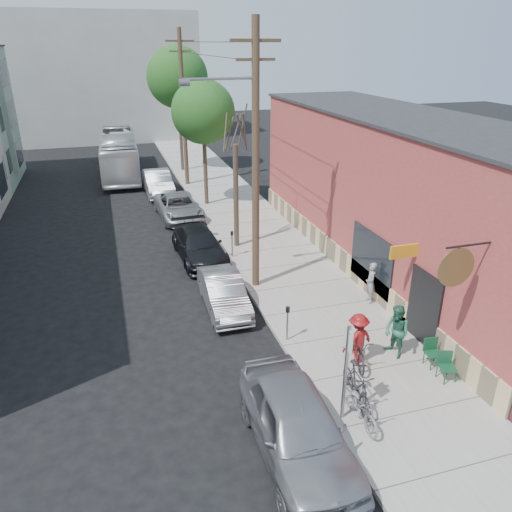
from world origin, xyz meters
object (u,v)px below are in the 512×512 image
object	(u,v)px
tree_bare	(236,197)
car_2	(199,245)
parking_meter_far	(232,240)
utility_pole_near	(254,157)
tree_leafy_mid	(203,112)
patron_grey	(371,283)
parking_meter_near	(288,318)
patron_green	(397,332)
car_0	(297,426)
bus	(119,155)
car_4	(158,183)
patio_chair_b	(447,367)
car_3	(179,207)
parked_bike_b	(360,406)
sign_post	(346,364)
car_1	(224,293)
tree_leafy_far	(177,77)
parked_bike_a	(357,386)
patio_chair_a	(434,354)
cyclist	(358,339)

from	to	relation	value
tree_bare	car_2	size ratio (longest dim) A/B	1.03
parking_meter_far	utility_pole_near	xyz separation A→B (m)	(0.14, -3.06, 4.43)
tree_leafy_mid	patron_grey	bearing A→B (deg)	-76.72
parking_meter_near	patron_green	size ratio (longest dim) A/B	0.71
car_0	bus	xyz separation A→B (m)	(-2.65, 29.98, 0.67)
tree_leafy_mid	car_4	world-z (taller)	tree_leafy_mid
patio_chair_b	car_0	world-z (taller)	car_0
patio_chair_b	car_2	world-z (taller)	car_2
patio_chair_b	car_3	bearing A→B (deg)	126.23
tree_bare	car_0	bearing A→B (deg)	-98.61
parked_bike_b	car_0	bearing A→B (deg)	-168.46
parking_meter_near	tree_bare	size ratio (longest dim) A/B	0.25
patron_grey	patron_green	xyz separation A→B (m)	(-0.98, -3.40, 0.06)
parking_meter_near	utility_pole_near	xyz separation A→B (m)	(0.14, 4.26, 4.43)
sign_post	car_1	distance (m)	7.17
tree_leafy_mid	tree_leafy_far	distance (m)	9.27
parking_meter_near	patio_chair_b	bearing A→B (deg)	-42.21
parked_bike_a	car_3	distance (m)	17.60
patron_grey	car_2	bearing A→B (deg)	-122.31
car_0	bus	size ratio (longest dim) A/B	0.45
patio_chair_a	cyclist	bearing A→B (deg)	165.23
tree_leafy_mid	tree_leafy_far	bearing A→B (deg)	90.00
parked_bike_a	utility_pole_near	bearing A→B (deg)	99.48
car_2	patio_chair_b	bearing A→B (deg)	-67.50
parking_meter_near	utility_pole_near	world-z (taller)	utility_pole_near
tree_leafy_mid	patio_chair_b	size ratio (longest dim) A/B	8.29
utility_pole_near	bus	xyz separation A→B (m)	(-4.25, 21.10, -3.89)
tree_leafy_far	parked_bike_a	distance (m)	29.20
parked_bike_a	tree_bare	bearing A→B (deg)	96.09
tree_leafy_mid	car_2	xyz separation A→B (m)	(-2.00, -7.97, -4.90)
parking_meter_near	car_0	xyz separation A→B (m)	(-1.45, -4.62, -0.14)
patio_chair_b	bus	size ratio (longest dim) A/B	0.08
patio_chair_b	bus	xyz separation A→B (m)	(-7.83, 28.74, 0.93)
patio_chair_a	bus	bearing A→B (deg)	112.44
patio_chair_b	parked_bike_a	distance (m)	3.04
patio_chair_a	patron_grey	distance (m)	4.25
sign_post	utility_pole_near	bearing A→B (deg)	89.72
patio_chair_b	patron_grey	bearing A→B (deg)	107.38
patron_grey	tree_leafy_far	bearing A→B (deg)	-154.61
parked_bike_b	car_2	world-z (taller)	car_2
sign_post	parked_bike_b	size ratio (longest dim) A/B	1.53
car_0	car_2	world-z (taller)	car_0
patron_green	sign_post	bearing A→B (deg)	-65.11
sign_post	car_3	distance (m)	17.97
sign_post	car_2	world-z (taller)	sign_post
parking_meter_far	car_0	world-z (taller)	car_0
patio_chair_b	bus	world-z (taller)	bus
car_0	car_2	bearing A→B (deg)	90.89
car_2	car_4	xyz separation A→B (m)	(-0.54, 11.35, 0.08)
parking_meter_near	car_2	size ratio (longest dim) A/B	0.26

